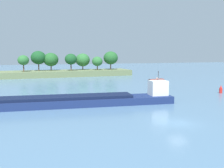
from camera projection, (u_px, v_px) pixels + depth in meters
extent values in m
plane|color=slate|center=(178.00, 123.00, 31.43)|extent=(400.00, 400.00, 0.00)
cube|color=#66754C|center=(63.00, 73.00, 100.13)|extent=(58.02, 13.66, 2.36)
cylinder|color=#513823|center=(24.00, 68.00, 93.21)|extent=(0.44, 0.44, 2.77)
ellipsoid|color=#2D6B33|center=(23.00, 60.00, 92.83)|extent=(4.30, 4.30, 3.87)
cylinder|color=#513823|center=(39.00, 67.00, 98.78)|extent=(0.44, 0.44, 2.96)
ellipsoid|color=#194C23|center=(38.00, 58.00, 98.30)|extent=(6.10, 6.10, 5.49)
cylinder|color=#513823|center=(51.00, 68.00, 100.54)|extent=(0.44, 0.44, 2.07)
ellipsoid|color=#235B28|center=(51.00, 60.00, 100.10)|extent=(6.26, 6.26, 5.63)
cylinder|color=#513823|center=(71.00, 67.00, 99.38)|extent=(0.44, 0.44, 2.75)
ellipsoid|color=#194C23|center=(71.00, 59.00, 98.96)|extent=(5.01, 5.01, 4.51)
cylinder|color=#513823|center=(83.00, 68.00, 105.89)|extent=(0.44, 0.44, 1.77)
ellipsoid|color=#2D6B33|center=(83.00, 60.00, 105.47)|extent=(6.33, 6.33, 5.70)
cylinder|color=#513823|center=(97.00, 68.00, 103.06)|extent=(0.44, 0.44, 1.93)
ellipsoid|color=#2D6B33|center=(97.00, 61.00, 102.72)|extent=(4.56, 4.56, 4.10)
cylinder|color=#513823|center=(111.00, 67.00, 106.38)|extent=(0.44, 0.44, 2.62)
ellipsoid|color=#235B28|center=(111.00, 58.00, 105.91)|extent=(6.40, 6.40, 5.76)
cube|color=maroon|center=(156.00, 80.00, 84.53)|extent=(6.05, 2.40, 0.37)
cube|color=white|center=(157.00, 78.00, 84.68)|extent=(0.61, 0.84, 0.50)
cube|color=black|center=(149.00, 80.00, 83.07)|extent=(0.32, 0.36, 0.56)
cube|color=navy|center=(58.00, 103.00, 41.61)|extent=(42.00, 10.07, 1.30)
cube|color=#0F1834|center=(49.00, 98.00, 41.17)|extent=(29.49, 7.78, 0.50)
cube|color=white|center=(158.00, 88.00, 45.40)|extent=(3.51, 3.07, 2.80)
cylinder|color=#333338|center=(158.00, 76.00, 45.12)|extent=(0.12, 0.12, 1.80)
cylinder|color=red|center=(221.00, 91.00, 55.86)|extent=(0.70, 0.70, 1.20)
cone|color=red|center=(221.00, 87.00, 55.74)|extent=(0.49, 0.49, 0.70)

